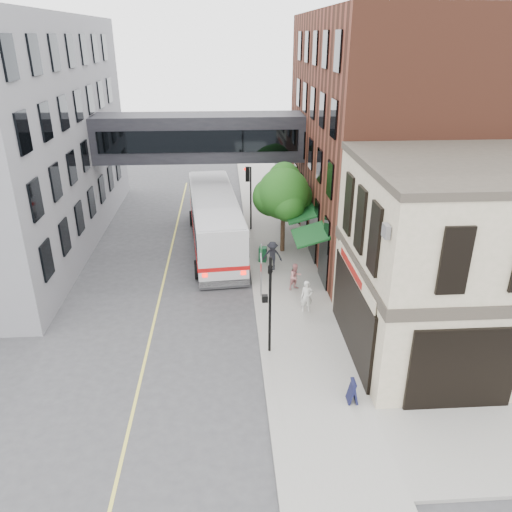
{
  "coord_description": "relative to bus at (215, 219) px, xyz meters",
  "views": [
    {
      "loc": [
        -1.35,
        -16.25,
        12.83
      ],
      "look_at": [
        -0.0,
        4.94,
        3.4
      ],
      "focal_mm": 35.0,
      "sensor_mm": 36.0,
      "label": 1
    }
  ],
  "objects": [
    {
      "name": "street_tree",
      "position": [
        4.29,
        -1.16,
        1.99
      ],
      "size": [
        3.8,
        3.2,
        5.6
      ],
      "color": "#382619",
      "rests_on": "sidewalk_main"
    },
    {
      "name": "skyway_bridge",
      "position": [
        -0.9,
        3.63,
        4.58
      ],
      "size": [
        14.0,
        3.18,
        3.0
      ],
      "color": "black",
      "rests_on": "ground"
    },
    {
      "name": "street_sign_pole",
      "position": [
        2.49,
        -7.37,
        0.02
      ],
      "size": [
        0.08,
        0.75,
        3.0
      ],
      "color": "gray",
      "rests_on": "sidewalk_main"
    },
    {
      "name": "pedestrian_b",
      "position": [
        4.4,
        -6.7,
        -1.02
      ],
      "size": [
        0.91,
        0.84,
        1.49
      ],
      "primitive_type": "imported",
      "rotation": [
        0.0,
        0.0,
        0.48
      ],
      "color": "#D18787",
      "rests_on": "sidewalk_main"
    },
    {
      "name": "traffic_signal_far",
      "position": [
        2.36,
        2.63,
        1.42
      ],
      "size": [
        0.53,
        0.28,
        4.5
      ],
      "color": "black",
      "rests_on": "sidewalk_main"
    },
    {
      "name": "ground",
      "position": [
        2.1,
        -14.37,
        -1.92
      ],
      "size": [
        120.0,
        120.0,
        0.0
      ],
      "primitive_type": "plane",
      "color": "#38383A",
      "rests_on": "ground"
    },
    {
      "name": "pedestrian_a",
      "position": [
        4.63,
        -9.09,
        -0.95
      ],
      "size": [
        0.62,
        0.42,
        1.64
      ],
      "primitive_type": "imported",
      "rotation": [
        0.0,
        0.0,
        -0.05
      ],
      "color": "silver",
      "rests_on": "sidewalk_main"
    },
    {
      "name": "lane_marking",
      "position": [
        -2.9,
        -4.37,
        -1.91
      ],
      "size": [
        0.12,
        40.0,
        0.01
      ],
      "primitive_type": "cube",
      "color": "#D8CC4C",
      "rests_on": "ground"
    },
    {
      "name": "pedestrian_c",
      "position": [
        3.39,
        -4.13,
        -0.89
      ],
      "size": [
        1.22,
        0.82,
        1.75
      ],
      "primitive_type": "imported",
      "rotation": [
        0.0,
        0.0,
        -0.16
      ],
      "color": "black",
      "rests_on": "sidewalk_main"
    },
    {
      "name": "bus",
      "position": [
        0.0,
        0.0,
        0.0
      ],
      "size": [
        3.97,
        12.92,
        3.42
      ],
      "color": "silver",
      "rests_on": "ground"
    },
    {
      "name": "corner_building",
      "position": [
        11.07,
        -12.37,
        2.29
      ],
      "size": [
        10.19,
        8.12,
        8.45
      ],
      "color": "tan",
      "rests_on": "ground"
    },
    {
      "name": "sandwich_board",
      "position": [
        5.32,
        -15.87,
        -1.3
      ],
      "size": [
        0.35,
        0.53,
        0.93
      ],
      "primitive_type": "cube",
      "rotation": [
        0.0,
        0.0,
        -0.03
      ],
      "color": "black",
      "rests_on": "sidewalk_main"
    },
    {
      "name": "newspaper_box",
      "position": [
        2.92,
        -2.92,
        -1.31
      ],
      "size": [
        0.54,
        0.5,
        0.91
      ],
      "primitive_type": "cube",
      "rotation": [
        0.0,
        0.0,
        -0.24
      ],
      "color": "#12522B",
      "rests_on": "sidewalk_main"
    },
    {
      "name": "traffic_signal_near",
      "position": [
        2.46,
        -12.37,
        1.07
      ],
      "size": [
        0.44,
        0.22,
        4.6
      ],
      "color": "black",
      "rests_on": "sidewalk_main"
    },
    {
      "name": "sidewalk_main",
      "position": [
        4.1,
        -0.37,
        -1.84
      ],
      "size": [
        4.0,
        60.0,
        0.15
      ],
      "primitive_type": "cube",
      "color": "gray",
      "rests_on": "ground"
    },
    {
      "name": "brick_building",
      "position": [
        12.08,
        0.62,
        5.07
      ],
      "size": [
        13.76,
        18.0,
        14.0
      ],
      "color": "#57291B",
      "rests_on": "ground"
    }
  ]
}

